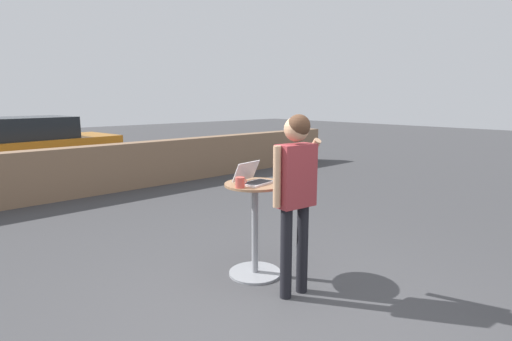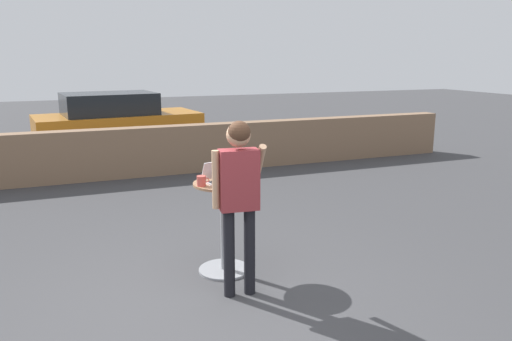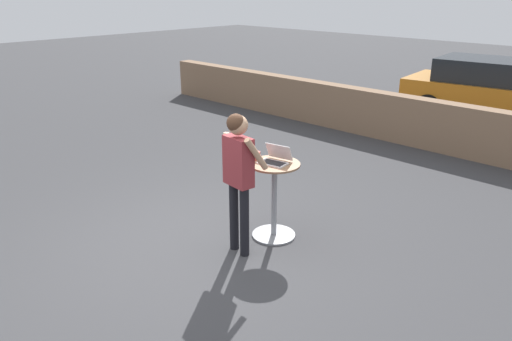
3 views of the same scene
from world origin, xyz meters
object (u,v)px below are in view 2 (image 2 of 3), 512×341
object	(u,v)px
cafe_table	(224,223)
laptop	(221,177)
parked_car_near_street	(116,121)
coffee_mug	(201,181)
standing_person	(239,187)

from	to	relation	value
cafe_table	laptop	world-z (taller)	laptop
cafe_table	parked_car_near_street	xyz separation A→B (m)	(-0.25, 7.88, 0.18)
cafe_table	laptop	size ratio (longest dim) A/B	2.53
cafe_table	parked_car_near_street	world-z (taller)	parked_car_near_street
coffee_mug	parked_car_near_street	world-z (taller)	parked_car_near_street
laptop	parked_car_near_street	xyz separation A→B (m)	(-0.24, 7.86, -0.32)
cafe_table	standing_person	bearing A→B (deg)	-93.04
laptop	standing_person	distance (m)	0.61
coffee_mug	parked_car_near_street	size ratio (longest dim) A/B	0.03
coffee_mug	standing_person	size ratio (longest dim) A/B	0.08
laptop	cafe_table	bearing A→B (deg)	-60.89
parked_car_near_street	coffee_mug	bearing A→B (deg)	-89.99
cafe_table	laptop	xyz separation A→B (m)	(-0.01, 0.02, 0.50)
cafe_table	coffee_mug	size ratio (longest dim) A/B	7.58
cafe_table	coffee_mug	xyz separation A→B (m)	(-0.25, -0.06, 0.50)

